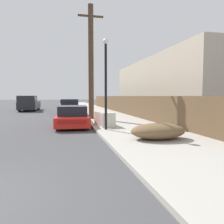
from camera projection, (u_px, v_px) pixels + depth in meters
sidewalk_curb at (92, 110)px, 27.30m from camera, size 4.20×63.00×0.12m
discarded_fridge at (104, 119)px, 12.08m from camera, size 0.88×1.84×0.77m
parked_sports_car_red at (73, 117)px, 12.65m from camera, size 2.04×4.60×1.19m
car_parked_mid at (70, 107)px, 21.72m from camera, size 1.93×4.22×1.44m
car_parked_far at (67, 105)px, 28.85m from camera, size 1.91×4.73×1.26m
pickup_truck at (29, 103)px, 25.81m from camera, size 2.02×5.52×1.78m
utility_pole at (91, 61)px, 15.55m from camera, size 1.80×0.37×8.04m
street_lamp at (106, 77)px, 10.40m from camera, size 0.26×0.26×4.32m
brush_pile at (158, 131)px, 8.22m from camera, size 2.11×1.37×0.59m
wooden_fence at (120, 104)px, 21.61m from camera, size 0.08×31.13×1.62m
building_right_house at (173, 87)px, 21.21m from camera, size 6.00×17.82×5.19m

